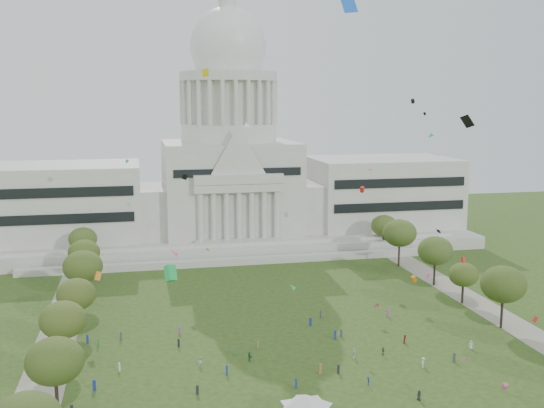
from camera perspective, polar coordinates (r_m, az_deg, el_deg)
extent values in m
plane|color=#304717|center=(114.48, 4.92, -15.58)|extent=(400.00, 400.00, 0.00)
cube|color=beige|center=(221.27, -3.82, -2.78)|extent=(160.00, 60.00, 4.00)
cube|color=beige|center=(189.75, -2.36, -5.11)|extent=(130.00, 3.00, 2.00)
cube|color=beige|center=(197.05, -2.76, -4.12)|extent=(140.00, 3.00, 5.00)
cube|color=beige|center=(217.07, -18.33, 0.02)|extent=(50.00, 34.00, 22.00)
cube|color=beige|center=(232.25, 9.73, 0.94)|extent=(50.00, 34.00, 22.00)
cube|color=beige|center=(214.29, -10.89, -0.60)|extent=(12.00, 26.00, 16.00)
cube|color=beige|center=(221.96, 3.18, -0.11)|extent=(12.00, 26.00, 16.00)
cube|color=beige|center=(217.52, -3.83, 1.29)|extent=(44.00, 38.00, 28.00)
cube|color=beige|center=(197.50, -2.99, 1.43)|extent=(28.00, 3.00, 2.40)
cube|color=black|center=(199.88, -18.87, -0.18)|extent=(46.00, 0.40, 11.00)
cube|color=black|center=(216.28, 11.44, 0.82)|extent=(46.00, 0.40, 11.00)
cylinder|color=beige|center=(215.71, -3.88, 6.40)|extent=(32.00, 32.00, 6.00)
cylinder|color=beige|center=(215.45, -3.91, 9.06)|extent=(28.00, 28.00, 14.00)
cylinder|color=beige|center=(215.59, -3.94, 11.32)|extent=(32.40, 32.40, 3.00)
cylinder|color=beige|center=(215.86, -3.95, 12.78)|extent=(22.00, 22.00, 8.00)
ellipsoid|color=silver|center=(216.15, -3.96, 13.84)|extent=(25.00, 25.00, 26.20)
cylinder|color=beige|center=(217.65, -4.00, 17.38)|extent=(6.00, 6.00, 5.00)
cube|color=gray|center=(138.86, -18.76, -11.48)|extent=(8.00, 160.00, 0.04)
cube|color=gray|center=(158.86, 18.60, -8.84)|extent=(8.00, 160.00, 0.04)
cylinder|color=black|center=(107.09, -18.72, -16.19)|extent=(0.56, 0.56, 5.75)
ellipsoid|color=#324916|center=(104.67, -18.89, -13.17)|extent=(8.86, 8.86, 7.25)
cylinder|color=black|center=(125.77, -18.12, -12.33)|extent=(0.56, 0.56, 5.47)
ellipsoid|color=#3E511A|center=(123.81, -18.25, -9.83)|extent=(8.42, 8.42, 6.89)
cylinder|color=black|center=(145.85, 19.89, -9.26)|extent=(0.56, 0.56, 6.20)
ellipsoid|color=#314817|center=(143.96, 20.03, -6.77)|extent=(9.55, 9.55, 7.82)
cylinder|color=black|center=(141.24, -17.04, -9.91)|extent=(0.56, 0.56, 5.27)
ellipsoid|color=#3E4F1A|center=(139.54, -17.15, -7.74)|extent=(8.12, 8.12, 6.65)
cylinder|color=black|center=(160.15, 16.71, -7.75)|extent=(0.56, 0.56, 4.56)
ellipsoid|color=#3E5219|center=(158.84, 16.79, -6.08)|extent=(7.01, 7.01, 5.74)
cylinder|color=black|center=(158.69, -16.49, -7.62)|extent=(0.56, 0.56, 6.03)
ellipsoid|color=#354A18|center=(157.00, -16.60, -5.38)|extent=(9.29, 9.29, 7.60)
cylinder|color=black|center=(173.32, 14.35, -6.11)|extent=(0.56, 0.56, 5.97)
ellipsoid|color=#374F1D|center=(171.79, 14.43, -4.07)|extent=(9.19, 9.19, 7.52)
cylinder|color=black|center=(176.70, -16.42, -6.00)|extent=(0.56, 0.56, 5.41)
ellipsoid|color=#384C15|center=(175.32, -16.50, -4.19)|extent=(8.33, 8.33, 6.81)
cylinder|color=black|center=(190.40, 11.31, -4.56)|extent=(0.56, 0.56, 6.37)
ellipsoid|color=#3B511E|center=(188.92, 11.37, -2.56)|extent=(9.82, 9.82, 8.03)
cylinder|color=black|center=(194.37, -16.52, -4.64)|extent=(0.56, 0.56, 5.32)
ellipsoid|color=#3A511E|center=(193.13, -16.60, -3.02)|extent=(8.19, 8.19, 6.70)
cylinder|color=black|center=(207.52, 9.97, -3.50)|extent=(0.56, 0.56, 5.47)
ellipsoid|color=#3D511E|center=(206.34, 10.02, -1.93)|extent=(8.42, 8.42, 6.89)
cylinder|color=#4C4C4C|center=(103.75, 4.26, -17.55)|extent=(0.12, 0.12, 2.56)
cube|color=white|center=(99.96, 3.10, -17.74)|extent=(6.74, 6.74, 0.20)
pyramid|color=white|center=(99.45, 3.10, -17.16)|extent=(9.44, 9.44, 2.05)
imported|color=silver|center=(133.02, 17.41, -11.95)|extent=(1.01, 0.88, 1.74)
imported|color=#B21E1E|center=(132.62, 11.85, -11.78)|extent=(0.99, 0.95, 1.75)
imported|color=navy|center=(113.62, 8.62, -15.43)|extent=(0.57, 1.01, 1.52)
imported|color=silver|center=(123.94, 7.35, -13.12)|extent=(0.64, 1.17, 1.99)
imported|color=#33723F|center=(121.95, -2.03, -13.50)|extent=(1.16, 1.74, 1.74)
imported|color=#26262B|center=(110.14, 13.05, -16.35)|extent=(0.87, 0.99, 1.70)
imported|color=silver|center=(104.89, 2.78, -17.46)|extent=(0.79, 0.73, 1.75)
imported|color=silver|center=(120.38, -6.47, -13.85)|extent=(0.92, 0.60, 1.82)
imported|color=silver|center=(122.33, 13.41, -13.64)|extent=(1.29, 1.33, 1.89)
imported|color=olive|center=(126.26, 9.94, -12.84)|extent=(0.72, 1.07, 1.68)
cube|color=#26262B|center=(117.39, 5.97, -14.51)|extent=(0.50, 0.41, 1.62)
cube|color=#994C8C|center=(146.80, 10.37, -9.62)|extent=(0.55, 0.42, 1.85)
cube|color=silver|center=(120.82, -13.52, -14.03)|extent=(0.36, 0.47, 1.57)
cube|color=#4C4C51|center=(135.23, -13.40, -11.44)|extent=(0.39, 0.50, 1.66)
cube|color=#994C8C|center=(136.15, -8.28, -11.15)|extent=(0.48, 0.46, 1.56)
cube|color=navy|center=(134.95, -16.21, -11.57)|extent=(0.49, 0.56, 1.79)
cube|color=navy|center=(111.49, 2.17, -15.78)|extent=(0.34, 0.49, 1.72)
cube|color=navy|center=(139.63, 3.46, -10.49)|extent=(0.56, 0.53, 1.81)
cube|color=#4C4C51|center=(133.99, 6.24, -11.42)|extent=(0.42, 0.52, 1.69)
cube|color=#4C4C51|center=(126.05, 16.03, -13.07)|extent=(0.46, 0.56, 1.80)
cube|color=olive|center=(127.26, -1.26, -12.54)|extent=(0.30, 0.44, 1.55)
cube|color=#26262B|center=(110.07, -6.71, -16.22)|extent=(0.49, 0.40, 1.59)
cube|color=olive|center=(116.88, 4.34, -14.52)|extent=(0.56, 0.41, 1.91)
cube|color=navy|center=(116.52, -4.07, -14.62)|extent=(0.31, 0.48, 1.81)
cube|color=navy|center=(132.59, 5.69, -11.60)|extent=(0.53, 0.58, 1.85)
cube|color=#4C4C51|center=(144.62, 4.41, -9.81)|extent=(0.45, 0.53, 1.71)
cube|color=#33723F|center=(124.50, -3.39, -12.99)|extent=(0.39, 0.54, 1.86)
cube|color=navy|center=(114.56, -15.64, -15.38)|extent=(0.56, 0.43, 1.86)
cube|color=#26262B|center=(129.61, -8.36, -12.21)|extent=(0.46, 0.50, 1.61)
cube|color=#33723F|center=(132.78, -15.32, -11.89)|extent=(0.32, 0.48, 1.75)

